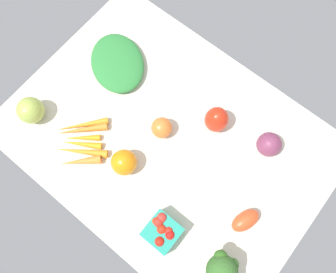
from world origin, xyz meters
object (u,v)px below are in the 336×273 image
Objects in this scene: leafy_greens_clump at (117,63)px; heirloom_tomato_orange at (162,128)px; berry_basket at (162,231)px; carrot_bunch at (81,142)px; bell_pepper_red at (217,119)px; red_onion_near_basket at (269,144)px; heirloom_tomato_green at (31,110)px; bell_pepper_orange at (124,162)px; roma_tomato at (245,220)px; broccoli_head at (222,270)px.

heirloom_tomato_orange is at bearing -18.27° from leafy_greens_clump.
berry_basket is at bearing -50.48° from heirloom_tomato_orange.
carrot_bunch is 2.37× the size of berry_basket.
bell_pepper_red is 18.50cm from red_onion_near_basket.
heirloom_tomato_orange is at bearing 48.30° from carrot_bunch.
carrot_bunch is at bearing -131.70° from heirloom_tomato_orange.
bell_pepper_red is at bearing 47.46° from carrot_bunch.
heirloom_tomato_green reaches higher than carrot_bunch.
bell_pepper_orange is (16.09, 3.56, 2.91)cm from carrot_bunch.
bell_pepper_orange is (-40.10, -9.70, 1.53)cm from roma_tomato.
bell_pepper_red is 17.98cm from heirloom_tomato_orange.
bell_pepper_red is 32.71cm from bell_pepper_orange.
bell_pepper_red is at bearing 64.25° from bell_pepper_orange.
bell_pepper_orange is (-42.19, 6.16, -3.18)cm from broccoli_head.
heirloom_tomato_orange is (-12.39, -12.92, -1.68)cm from bell_pepper_red.
red_onion_near_basket is at bearing 37.99° from roma_tomato.
bell_pepper_orange is at bearing 159.17° from berry_basket.
heirloom_tomato_orange is (1.81, 16.52, -0.69)cm from bell_pepper_orange.
leafy_greens_clump is at bearing 73.39° from heirloom_tomato_green.
broccoli_head reaches higher than bell_pepper_red.
heirloom_tomato_orange is (-38.29, 6.83, 0.84)cm from roma_tomato.
carrot_bunch is 3.24× the size of heirloom_tomato_orange.
broccoli_head is 41.18cm from red_onion_near_basket.
berry_basket is 1.20× the size of red_onion_near_basket.
bell_pepper_red is at bearing 128.17° from broccoli_head.
broccoli_head is (77.53, -0.03, 2.91)cm from heirloom_tomato_green.
heirloom_tomato_green reaches higher than leafy_greens_clump.
broccoli_head is at bearing -152.81° from roma_tomato.
broccoli_head is 42.76cm from bell_pepper_orange.
broccoli_head is 0.53× the size of carrot_bunch.
heirloom_tomato_orange is 0.88× the size of red_onion_near_basket.
heirloom_tomato_green is at bearing -149.50° from red_onion_near_basket.
carrot_bunch is (19.25, 2.57, -3.18)cm from heirloom_tomato_green.
heirloom_tomato_green is 1.07× the size of bell_pepper_orange.
leafy_greens_clump is 2.54× the size of roma_tomato.
berry_basket reaches higher than heirloom_tomato_orange.
carrot_bunch is 39.00cm from berry_basket.
carrot_bunch is at bearing 122.96° from roma_tomato.
heirloom_tomato_green is 0.74× the size of broccoli_head.
roma_tomato is 0.42× the size of carrot_bunch.
red_onion_near_basket reaches higher than leafy_greens_clump.
heirloom_tomato_orange reaches higher than carrot_bunch.
bell_pepper_red is at bearing 46.19° from heirloom_tomato_orange.
carrot_bunch is at bearing 7.61° from heirloom_tomato_green.
red_onion_near_basket is at bearing 13.13° from bell_pepper_red.
roma_tomato is 0.78× the size of broccoli_head.
heirloom_tomato_orange is (-20.70, 25.09, -0.34)cm from berry_basket.
red_onion_near_basket reaches higher than carrot_bunch.
roma_tomato is at bearing 13.59° from bell_pepper_orange.
broccoli_head is at bearing -25.06° from leafy_greens_clump.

